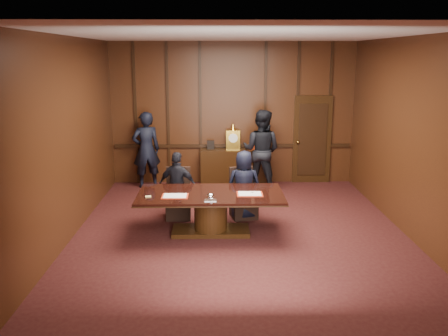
{
  "coord_description": "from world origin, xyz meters",
  "views": [
    {
      "loc": [
        -0.46,
        -8.23,
        3.17
      ],
      "look_at": [
        -0.28,
        0.64,
        1.05
      ],
      "focal_mm": 38.0,
      "sensor_mm": 36.0,
      "label": 1
    }
  ],
  "objects_px": {
    "witness_left": "(146,150)",
    "witness_right": "(261,150)",
    "signatory_right": "(244,185)",
    "sideboard": "(233,166)",
    "signatory_left": "(178,186)",
    "conference_table": "(211,206)"
  },
  "relations": [
    {
      "from": "witness_left",
      "to": "witness_right",
      "type": "height_order",
      "value": "witness_right"
    },
    {
      "from": "signatory_right",
      "to": "witness_right",
      "type": "height_order",
      "value": "witness_right"
    },
    {
      "from": "sideboard",
      "to": "witness_right",
      "type": "height_order",
      "value": "witness_right"
    },
    {
      "from": "sideboard",
      "to": "signatory_right",
      "type": "distance_m",
      "value": 2.54
    },
    {
      "from": "signatory_left",
      "to": "signatory_right",
      "type": "distance_m",
      "value": 1.3
    },
    {
      "from": "sideboard",
      "to": "signatory_left",
      "type": "xyz_separation_m",
      "value": [
        -1.18,
        -2.53,
        0.19
      ]
    },
    {
      "from": "conference_table",
      "to": "signatory_right",
      "type": "relative_size",
      "value": 1.91
    },
    {
      "from": "sideboard",
      "to": "conference_table",
      "type": "distance_m",
      "value": 3.37
    },
    {
      "from": "signatory_right",
      "to": "signatory_left",
      "type": "bearing_deg",
      "value": 1.72
    },
    {
      "from": "sideboard",
      "to": "signatory_right",
      "type": "xyz_separation_m",
      "value": [
        0.12,
        -2.53,
        0.2
      ]
    },
    {
      "from": "signatory_left",
      "to": "witness_left",
      "type": "height_order",
      "value": "witness_left"
    },
    {
      "from": "conference_table",
      "to": "witness_left",
      "type": "xyz_separation_m",
      "value": [
        -1.59,
        3.17,
        0.42
      ]
    },
    {
      "from": "signatory_right",
      "to": "witness_right",
      "type": "distance_m",
      "value": 2.15
    },
    {
      "from": "conference_table",
      "to": "signatory_left",
      "type": "relative_size",
      "value": 1.95
    },
    {
      "from": "signatory_right",
      "to": "witness_right",
      "type": "relative_size",
      "value": 0.71
    },
    {
      "from": "sideboard",
      "to": "witness_left",
      "type": "relative_size",
      "value": 0.86
    },
    {
      "from": "witness_right",
      "to": "conference_table",
      "type": "bearing_deg",
      "value": 90.94
    },
    {
      "from": "witness_left",
      "to": "signatory_right",
      "type": "bearing_deg",
      "value": 114.86
    },
    {
      "from": "conference_table",
      "to": "witness_left",
      "type": "relative_size",
      "value": 1.41
    },
    {
      "from": "signatory_left",
      "to": "witness_right",
      "type": "bearing_deg",
      "value": -114.96
    },
    {
      "from": "conference_table",
      "to": "signatory_right",
      "type": "height_order",
      "value": "signatory_right"
    },
    {
      "from": "conference_table",
      "to": "witness_left",
      "type": "distance_m",
      "value": 3.57
    }
  ]
}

